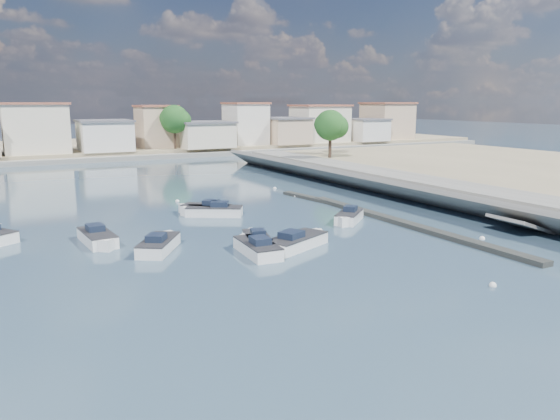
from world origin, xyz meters
name	(u,v)px	position (x,y,z in m)	size (l,w,h in m)	color
ground	(197,183)	(0.00, 40.00, 0.00)	(400.00, 400.00, 0.00)	#273C4F
seawall_walkway	(477,197)	(18.50, 13.00, 0.90)	(5.00, 90.00, 1.80)	slate
breakwater	(382,217)	(6.90, 12.69, 0.17)	(2.00, 31.02, 0.35)	black
far_shore_land	(111,147)	(0.00, 92.00, 0.70)	(160.00, 40.00, 1.40)	gray
far_shore_quay	(136,158)	(0.00, 71.00, 0.40)	(160.00, 2.50, 0.80)	slate
far_town	(184,128)	(10.71, 76.92, 4.93)	(113.01, 12.80, 8.35)	beige
shore_trees	(187,123)	(8.34, 68.11, 6.22)	(74.56, 38.32, 7.92)	#38281E
motorboat_a	(256,248)	(-7.20, 8.14, 0.38)	(2.14, 5.18, 1.48)	white
motorboat_b	(257,240)	(-6.29, 9.98, 0.38)	(2.48, 4.28, 1.48)	white
motorboat_c	(211,212)	(-5.42, 20.94, 0.38)	(5.16, 4.05, 1.48)	white
motorboat_d	(349,218)	(3.69, 13.10, 0.38)	(3.99, 3.79, 1.48)	white
motorboat_e	(160,245)	(-12.58, 11.95, 0.38)	(3.97, 4.80, 1.48)	white
motorboat_f	(204,209)	(-5.67, 22.13, 0.38)	(4.38, 4.20, 1.48)	white
motorboat_g	(98,239)	(-15.95, 15.56, 0.38)	(2.14, 5.31, 1.48)	white
motorboat_h	(298,242)	(-3.97, 8.21, 0.38)	(5.62, 4.00, 1.48)	white
mooring_buoys	(318,216)	(2.70, 16.33, 0.05)	(15.32, 35.83, 0.40)	white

